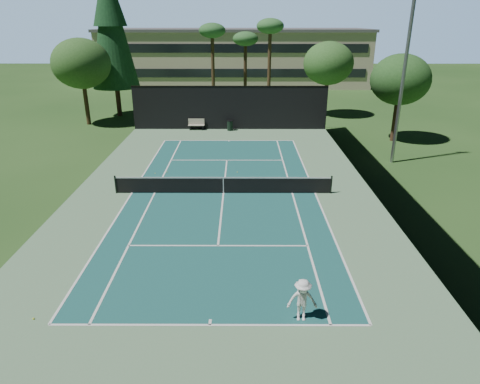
# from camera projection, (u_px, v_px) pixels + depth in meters

# --- Properties ---
(ground) EXTENTS (160.00, 160.00, 0.00)m
(ground) POSITION_uv_depth(u_px,v_px,m) (223.00, 193.00, 25.54)
(ground) COLOR #264B1C
(ground) RESTS_ON ground
(apron_slab) EXTENTS (18.00, 32.00, 0.01)m
(apron_slab) POSITION_uv_depth(u_px,v_px,m) (223.00, 193.00, 25.54)
(apron_slab) COLOR #608961
(apron_slab) RESTS_ON ground
(court_surface) EXTENTS (10.97, 23.77, 0.01)m
(court_surface) POSITION_uv_depth(u_px,v_px,m) (223.00, 193.00, 25.54)
(court_surface) COLOR #1A5552
(court_surface) RESTS_ON ground
(court_lines) EXTENTS (11.07, 23.87, 0.01)m
(court_lines) POSITION_uv_depth(u_px,v_px,m) (223.00, 193.00, 25.54)
(court_lines) COLOR white
(court_lines) RESTS_ON ground
(tennis_net) EXTENTS (12.90, 0.10, 1.10)m
(tennis_net) POSITION_uv_depth(u_px,v_px,m) (223.00, 185.00, 25.33)
(tennis_net) COLOR black
(tennis_net) RESTS_ON ground
(fence) EXTENTS (18.04, 32.05, 4.03)m
(fence) POSITION_uv_depth(u_px,v_px,m) (223.00, 161.00, 24.85)
(fence) COLOR black
(fence) RESTS_ON ground
(player) EXTENTS (1.04, 0.61, 1.60)m
(player) POSITION_uv_depth(u_px,v_px,m) (302.00, 300.00, 14.53)
(player) COLOR white
(player) RESTS_ON ground
(tennis_ball_a) EXTENTS (0.07, 0.07, 0.07)m
(tennis_ball_a) POSITION_uv_depth(u_px,v_px,m) (34.00, 319.00, 14.80)
(tennis_ball_a) COLOR yellow
(tennis_ball_a) RESTS_ON ground
(tennis_ball_b) EXTENTS (0.07, 0.07, 0.07)m
(tennis_ball_b) POSITION_uv_depth(u_px,v_px,m) (167.00, 172.00, 28.98)
(tennis_ball_b) COLOR #BAD530
(tennis_ball_b) RESTS_ON ground
(tennis_ball_c) EXTENTS (0.06, 0.06, 0.06)m
(tennis_ball_c) POSITION_uv_depth(u_px,v_px,m) (237.00, 172.00, 28.96)
(tennis_ball_c) COLOR #D5EE36
(tennis_ball_c) RESTS_ON ground
(tennis_ball_d) EXTENTS (0.06, 0.06, 0.06)m
(tennis_ball_d) POSITION_uv_depth(u_px,v_px,m) (155.00, 173.00, 28.76)
(tennis_ball_d) COLOR #B2CB2E
(tennis_ball_d) RESTS_ON ground
(park_bench) EXTENTS (1.50, 0.45, 1.02)m
(park_bench) POSITION_uv_depth(u_px,v_px,m) (196.00, 124.00, 39.98)
(park_bench) COLOR beige
(park_bench) RESTS_ON ground
(trash_bin) EXTENTS (0.56, 0.56, 0.95)m
(trash_bin) POSITION_uv_depth(u_px,v_px,m) (230.00, 125.00, 39.72)
(trash_bin) COLOR black
(trash_bin) RESTS_ON ground
(pine_tree) EXTENTS (4.80, 4.80, 15.00)m
(pine_tree) POSITION_uv_depth(u_px,v_px,m) (110.00, 20.00, 42.37)
(pine_tree) COLOR #4A2E20
(pine_tree) RESTS_ON ground
(palm_a) EXTENTS (2.80, 2.80, 9.32)m
(palm_a) POSITION_uv_depth(u_px,v_px,m) (212.00, 34.00, 44.70)
(palm_a) COLOR #48351E
(palm_a) RESTS_ON ground
(palm_b) EXTENTS (2.80, 2.80, 8.42)m
(palm_b) POSITION_uv_depth(u_px,v_px,m) (245.00, 42.00, 46.86)
(palm_b) COLOR #412D1B
(palm_b) RESTS_ON ground
(palm_c) EXTENTS (2.80, 2.80, 9.77)m
(palm_c) POSITION_uv_depth(u_px,v_px,m) (270.00, 30.00, 43.61)
(palm_c) COLOR #4C3620
(palm_c) RESTS_ON ground
(decid_tree_a) EXTENTS (5.12, 5.12, 7.62)m
(decid_tree_a) POSITION_uv_depth(u_px,v_px,m) (328.00, 63.00, 43.86)
(decid_tree_a) COLOR #472E1E
(decid_tree_a) RESTS_ON ground
(decid_tree_b) EXTENTS (4.80, 4.80, 7.14)m
(decid_tree_b) POSITION_uv_depth(u_px,v_px,m) (400.00, 80.00, 34.71)
(decid_tree_b) COLOR #4E3221
(decid_tree_b) RESTS_ON ground
(decid_tree_c) EXTENTS (5.44, 5.44, 8.09)m
(decid_tree_c) POSITION_uv_depth(u_px,v_px,m) (81.00, 64.00, 40.09)
(decid_tree_c) COLOR #4E3721
(decid_tree_c) RESTS_ON ground
(campus_building) EXTENTS (40.50, 12.50, 8.30)m
(campus_building) POSITION_uv_depth(u_px,v_px,m) (235.00, 57.00, 66.56)
(campus_building) COLOR beige
(campus_building) RESTS_ON ground
(light_pole) EXTENTS (0.90, 0.25, 12.22)m
(light_pole) POSITION_uv_depth(u_px,v_px,m) (404.00, 71.00, 28.64)
(light_pole) COLOR #93959B
(light_pole) RESTS_ON ground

